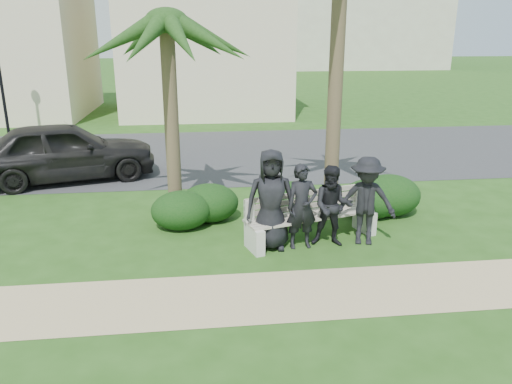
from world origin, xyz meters
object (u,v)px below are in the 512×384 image
Objects in this scene: man_a at (271,200)px; man_c at (333,206)px; palm_left at (166,23)px; car_a at (65,151)px; man_b at (302,207)px; park_bench at (312,220)px; man_d at (366,201)px.

man_a is 1.21× the size of man_c.
car_a is (-3.10, 2.85, -3.30)m from palm_left.
man_a reaches higher than man_b.
man_c is at bearing -0.30° from man_a.
palm_left is 1.05× the size of car_a.
man_d is at bearing -32.66° from park_bench.
palm_left reaches higher than man_d.
palm_left reaches higher than man_c.
park_bench is 1.11m from man_d.
man_c is 0.31× the size of palm_left.
park_bench is 1.78× the size of man_c.
palm_left reaches higher than man_a.
car_a is at bearing 130.91° from man_b.
man_d is at bearing -3.80° from man_b.
palm_left reaches higher than man_b.
car_a is (-6.81, 5.24, -0.04)m from man_d.
man_a is 4.38m from palm_left.
man_d reaches higher than car_a.
park_bench is 1.47× the size of man_a.
palm_left is (-2.74, 2.11, 3.70)m from park_bench.
car_a is (-6.15, 5.26, 0.03)m from man_c.
man_a is at bearing -164.42° from man_d.
man_c is 0.91× the size of man_d.
park_bench is 0.57m from man_c.
park_bench is 1.62× the size of man_d.
palm_left is (-3.06, 2.41, 3.33)m from man_c.
man_b is 0.34× the size of car_a.
man_c is 0.66m from man_d.
man_b is (-0.28, -0.32, 0.40)m from park_bench.
palm_left is (-3.72, 2.39, 3.25)m from man_d.
palm_left is 5.35m from car_a.
park_bench is 0.58m from man_b.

